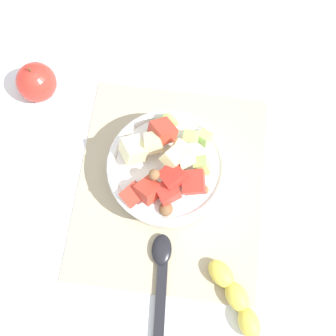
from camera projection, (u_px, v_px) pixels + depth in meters
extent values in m
plane|color=silver|center=(170.00, 186.00, 0.84)|extent=(2.40, 2.40, 0.00)
cube|color=tan|center=(170.00, 185.00, 0.83)|extent=(0.41, 0.35, 0.01)
cylinder|color=white|center=(168.00, 171.00, 0.81)|extent=(0.20, 0.20, 0.06)
torus|color=white|center=(168.00, 166.00, 0.78)|extent=(0.22, 0.22, 0.02)
cube|color=#BC3828|center=(148.00, 190.00, 0.74)|extent=(0.06, 0.05, 0.04)
sphere|color=brown|center=(154.00, 175.00, 0.73)|extent=(0.03, 0.03, 0.03)
cube|color=#BC3828|center=(163.00, 131.00, 0.76)|extent=(0.06, 0.06, 0.05)
cube|color=red|center=(194.00, 182.00, 0.74)|extent=(0.05, 0.05, 0.04)
cube|color=red|center=(173.00, 176.00, 0.73)|extent=(0.05, 0.06, 0.04)
cube|color=#BC3828|center=(133.00, 194.00, 0.75)|extent=(0.05, 0.05, 0.04)
cube|color=beige|center=(133.00, 150.00, 0.76)|extent=(0.06, 0.06, 0.05)
sphere|color=brown|center=(166.00, 209.00, 0.75)|extent=(0.04, 0.04, 0.04)
cube|color=beige|center=(170.00, 158.00, 0.73)|extent=(0.04, 0.04, 0.04)
cube|color=red|center=(168.00, 192.00, 0.74)|extent=(0.05, 0.05, 0.03)
sphere|color=brown|center=(205.00, 190.00, 0.76)|extent=(0.02, 0.02, 0.02)
cube|color=beige|center=(184.00, 157.00, 0.74)|extent=(0.04, 0.04, 0.03)
cube|color=beige|center=(180.00, 148.00, 0.75)|extent=(0.03, 0.04, 0.03)
cube|color=#A3CC6B|center=(202.00, 166.00, 0.75)|extent=(0.03, 0.03, 0.04)
cube|color=#A3CC6B|center=(204.00, 139.00, 0.79)|extent=(0.04, 0.03, 0.04)
cube|color=beige|center=(154.00, 143.00, 0.76)|extent=(0.04, 0.04, 0.04)
cube|color=#A3CC6B|center=(191.00, 136.00, 0.77)|extent=(0.03, 0.03, 0.04)
cube|color=#93C160|center=(168.00, 123.00, 0.80)|extent=(0.05, 0.04, 0.05)
ellipsoid|color=black|center=(164.00, 250.00, 0.78)|extent=(0.06, 0.04, 0.01)
cube|color=black|center=(160.00, 309.00, 0.75)|extent=(0.17, 0.03, 0.01)
sphere|color=red|center=(36.00, 82.00, 0.87)|extent=(0.08, 0.08, 0.08)
cylinder|color=brown|center=(30.00, 70.00, 0.82)|extent=(0.00, 0.00, 0.01)
ellipsoid|color=yellow|center=(249.00, 323.00, 0.74)|extent=(0.07, 0.06, 0.04)
ellipsoid|color=yellow|center=(237.00, 297.00, 0.75)|extent=(0.07, 0.06, 0.04)
ellipsoid|color=yellow|center=(221.00, 274.00, 0.77)|extent=(0.06, 0.06, 0.04)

